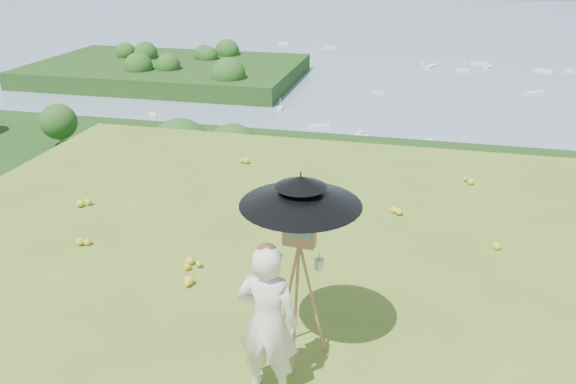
# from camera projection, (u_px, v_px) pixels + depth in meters

# --- Properties ---
(ground) EXTENTS (14.00, 14.00, 0.00)m
(ground) POSITION_uv_depth(u_px,v_px,m) (313.00, 324.00, 6.84)
(ground) COLOR #527421
(ground) RESTS_ON ground
(forest_slope) EXTENTS (140.00, 56.00, 22.00)m
(forest_slope) POSITION_uv_depth(u_px,v_px,m) (381.00, 354.00, 49.73)
(forest_slope) COLOR #14340E
(forest_slope) RESTS_ON bay_water
(shoreline_tier) EXTENTS (170.00, 28.00, 8.00)m
(shoreline_tier) POSITION_uv_depth(u_px,v_px,m) (399.00, 224.00, 88.19)
(shoreline_tier) COLOR slate
(shoreline_tier) RESTS_ON bay_water
(bay_water) EXTENTS (700.00, 700.00, 0.00)m
(bay_water) POSITION_uv_depth(u_px,v_px,m) (420.00, 45.00, 234.32)
(bay_water) COLOR #6E8C9E
(bay_water) RESTS_ON ground
(peninsula) EXTENTS (90.00, 60.00, 12.00)m
(peninsula) POSITION_uv_depth(u_px,v_px,m) (167.00, 63.00, 172.25)
(peninsula) COLOR #14340E
(peninsula) RESTS_ON bay_water
(slope_trees) EXTENTS (110.00, 50.00, 6.00)m
(slope_trees) POSITION_uv_depth(u_px,v_px,m) (393.00, 212.00, 44.08)
(slope_trees) COLOR #1C4E17
(slope_trees) RESTS_ON forest_slope
(harbor_town) EXTENTS (110.00, 22.00, 5.00)m
(harbor_town) POSITION_uv_depth(u_px,v_px,m) (402.00, 186.00, 85.56)
(harbor_town) COLOR beige
(harbor_town) RESTS_ON shoreline_tier
(moored_boats) EXTENTS (140.00, 140.00, 0.70)m
(moored_boats) POSITION_uv_depth(u_px,v_px,m) (372.00, 84.00, 166.44)
(moored_boats) COLOR silver
(moored_boats) RESTS_ON bay_water
(wildflowers) EXTENTS (10.00, 10.50, 0.12)m
(wildflowers) POSITION_uv_depth(u_px,v_px,m) (317.00, 308.00, 7.04)
(wildflowers) COLOR gold
(wildflowers) RESTS_ON ground
(painter) EXTENTS (0.64, 0.44, 1.72)m
(painter) POSITION_uv_depth(u_px,v_px,m) (268.00, 322.00, 5.50)
(painter) COLOR silver
(painter) RESTS_ON ground
(field_easel) EXTENTS (0.73, 0.73, 1.76)m
(field_easel) POSITION_uv_depth(u_px,v_px,m) (299.00, 289.00, 5.97)
(field_easel) COLOR olive
(field_easel) RESTS_ON ground
(sun_umbrella) EXTENTS (1.42, 1.42, 0.77)m
(sun_umbrella) POSITION_uv_depth(u_px,v_px,m) (301.00, 208.00, 5.61)
(sun_umbrella) COLOR black
(sun_umbrella) RESTS_ON field_easel
(painter_cap) EXTENTS (0.21, 0.25, 0.10)m
(painter_cap) POSITION_uv_depth(u_px,v_px,m) (266.00, 250.00, 5.17)
(painter_cap) COLOR #BC6771
(painter_cap) RESTS_ON painter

